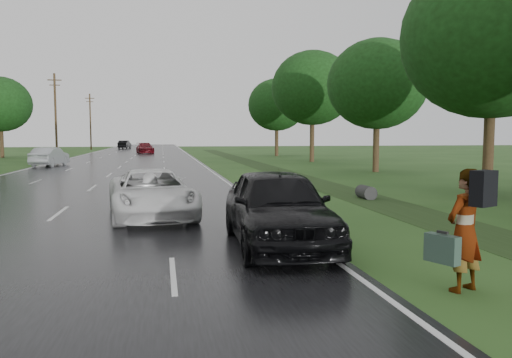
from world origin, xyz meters
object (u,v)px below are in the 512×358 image
at_px(pedestrian, 464,229).
at_px(dark_sedan, 278,207).
at_px(white_pickup, 152,193).
at_px(silver_sedan, 50,157).

height_order(pedestrian, dark_sedan, pedestrian).
bearing_deg(pedestrian, white_pickup, -82.19).
xyz_separation_m(pedestrian, dark_sedan, (-2.26, 3.75, -0.12)).
xyz_separation_m(pedestrian, white_pickup, (-5.18, 8.40, -0.27)).
distance_m(white_pickup, silver_sedan, 29.37).
height_order(pedestrian, white_pickup, pedestrian).
height_order(pedestrian, silver_sedan, pedestrian).
distance_m(pedestrian, dark_sedan, 4.38).
bearing_deg(dark_sedan, pedestrian, -57.08).
xyz_separation_m(dark_sedan, silver_sedan, (-11.72, 32.68, -0.12)).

